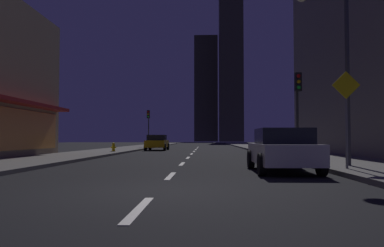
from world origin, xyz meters
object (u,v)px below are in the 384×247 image
at_px(fire_hydrant_far_left, 113,147).
at_px(pedestrian_crossing_sign, 346,111).
at_px(street_lamp_right, 324,31).
at_px(car_parked_near, 282,150).
at_px(traffic_light_near_right, 298,96).
at_px(traffic_light_far_left, 148,120).
at_px(car_parked_far, 157,142).

xyz_separation_m(fire_hydrant_far_left, pedestrian_crossing_sign, (11.50, -15.47, 1.56)).
relative_size(street_lamp_right, pedestrian_crossing_sign, 2.09).
bearing_deg(car_parked_near, street_lamp_right, 32.02).
relative_size(fire_hydrant_far_left, pedestrian_crossing_sign, 0.21).
height_order(traffic_light_near_right, traffic_light_far_left, same).
bearing_deg(fire_hydrant_far_left, car_parked_far, 72.70).
height_order(fire_hydrant_far_left, pedestrian_crossing_sign, pedestrian_crossing_sign).
bearing_deg(car_parked_far, street_lamp_right, -67.23).
distance_m(car_parked_far, pedestrian_crossing_sign, 24.67).
bearing_deg(pedestrian_crossing_sign, car_parked_far, 111.93).
relative_size(car_parked_far, traffic_light_near_right, 1.01).
bearing_deg(pedestrian_crossing_sign, car_parked_near, 170.23).
distance_m(traffic_light_far_left, pedestrian_crossing_sign, 31.69).
height_order(car_parked_near, street_lamp_right, street_lamp_right).
height_order(car_parked_near, car_parked_far, same).
height_order(car_parked_near, traffic_light_near_right, traffic_light_near_right).
xyz_separation_m(car_parked_near, fire_hydrant_far_left, (-9.50, 15.13, -0.29)).
bearing_deg(pedestrian_crossing_sign, traffic_light_near_right, 90.96).
height_order(traffic_light_near_right, street_lamp_right, street_lamp_right).
xyz_separation_m(car_parked_far, fire_hydrant_far_left, (-2.30, -7.39, -0.29)).
bearing_deg(car_parked_near, car_parked_far, 107.74).
xyz_separation_m(car_parked_far, traffic_light_near_right, (9.10, -16.91, 2.45)).
bearing_deg(pedestrian_crossing_sign, fire_hydrant_far_left, 126.63).
bearing_deg(car_parked_near, pedestrian_crossing_sign, -9.77).
bearing_deg(street_lamp_right, fire_hydrant_far_left, 128.83).
height_order(fire_hydrant_far_left, street_lamp_right, street_lamp_right).
xyz_separation_m(car_parked_far, traffic_light_far_left, (-1.90, 6.80, 2.45)).
xyz_separation_m(car_parked_near, traffic_light_far_left, (-9.10, 29.31, 2.45)).
bearing_deg(car_parked_far, car_parked_near, -72.26).
bearing_deg(traffic_light_near_right, fire_hydrant_far_left, 140.12).
relative_size(fire_hydrant_far_left, traffic_light_near_right, 0.16).
distance_m(car_parked_far, fire_hydrant_far_left, 7.74).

